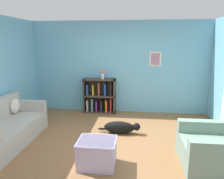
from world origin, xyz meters
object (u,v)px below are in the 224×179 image
recliner_chair (220,148)px  coffee_table (97,152)px  couch (6,129)px  dog (121,127)px  vase (103,74)px  bookshelf (100,97)px

recliner_chair → coffee_table: recliner_chair is taller
couch → recliner_chair: 4.00m
couch → dog: size_ratio=1.96×
couch → dog: 2.39m
dog → vase: size_ratio=3.62×
recliner_chair → couch: bearing=174.5°
coffee_table → vase: (-0.34, 2.79, 0.90)m
dog → vase: 1.85m
bookshelf → vase: size_ratio=3.73×
recliner_chair → vase: vase is taller
recliner_chair → dog: bearing=147.0°
couch → vase: 2.84m
bookshelf → dog: bearing=-63.7°
couch → coffee_table: 2.08m
dog → vase: vase is taller
coffee_table → couch: bearing=162.6°
dog → vase: (-0.62, 1.43, 1.00)m
bookshelf → coffee_table: bookshelf is taller
bookshelf → couch: bearing=-125.4°
couch → dog: bearing=18.0°
coffee_table → dog: bearing=78.2°
couch → bookshelf: bookshelf is taller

